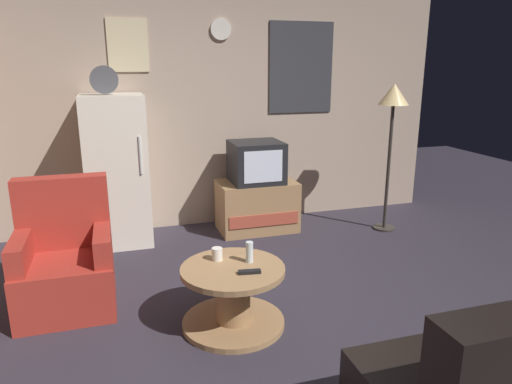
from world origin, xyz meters
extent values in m
plane|color=#2D2833|center=(0.00, 0.00, 0.00)|extent=(12.00, 12.00, 0.00)
cube|color=tan|center=(0.00, 2.45, 1.38)|extent=(5.20, 0.10, 2.77)
cube|color=#333338|center=(0.96, 2.39, 1.74)|extent=(0.76, 0.02, 1.00)
cube|color=beige|center=(-0.93, 2.39, 1.96)|extent=(0.40, 0.02, 0.52)
cylinder|color=silver|center=(0.03, 2.39, 2.13)|extent=(0.22, 0.03, 0.22)
cube|color=silver|center=(-1.13, 2.08, 0.75)|extent=(0.60, 0.60, 1.50)
cylinder|color=silver|center=(-0.91, 1.77, 0.95)|extent=(0.02, 0.02, 0.36)
cylinder|color=#4C4C51|center=(-1.18, 2.00, 1.64)|extent=(0.26, 0.04, 0.26)
cube|color=#9E754C|center=(0.32, 2.01, 0.27)|extent=(0.84, 0.52, 0.55)
cube|color=#AD4733|center=(0.32, 1.74, 0.19)|extent=(0.76, 0.01, 0.13)
cube|color=black|center=(0.31, 2.01, 0.77)|extent=(0.54, 0.50, 0.44)
cube|color=silver|center=(0.31, 1.76, 0.77)|extent=(0.41, 0.01, 0.33)
cylinder|color=#332D28|center=(1.69, 1.61, 0.01)|extent=(0.24, 0.24, 0.02)
cylinder|color=#332D28|center=(1.69, 1.61, 0.70)|extent=(0.04, 0.04, 1.40)
cone|color=#F2D18C|center=(1.69, 1.61, 1.48)|extent=(0.32, 0.32, 0.22)
cylinder|color=#9E754C|center=(-0.43, 0.16, 0.02)|extent=(0.72, 0.72, 0.04)
cylinder|color=#9E754C|center=(-0.43, 0.16, 0.22)|extent=(0.24, 0.24, 0.40)
cylinder|color=#9E754C|center=(-0.43, 0.16, 0.42)|extent=(0.72, 0.72, 0.04)
cylinder|color=silver|center=(-0.29, 0.21, 0.52)|extent=(0.05, 0.05, 0.15)
cylinder|color=silver|center=(-0.50, 0.31, 0.49)|extent=(0.08, 0.08, 0.09)
cube|color=black|center=(-0.34, 0.03, 0.45)|extent=(0.15, 0.06, 0.02)
cube|color=#A52D23|center=(-1.56, 0.76, 0.20)|extent=(0.68, 0.68, 0.40)
cube|color=#A52D23|center=(-1.56, 1.02, 0.68)|extent=(0.68, 0.16, 0.56)
cube|color=#A52D23|center=(-1.84, 0.76, 0.50)|extent=(0.12, 0.60, 0.20)
cube|color=#A52D23|center=(-1.28, 0.76, 0.50)|extent=(0.12, 0.60, 0.20)
camera|label=1|loc=(-1.14, -2.72, 1.79)|focal=33.03mm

